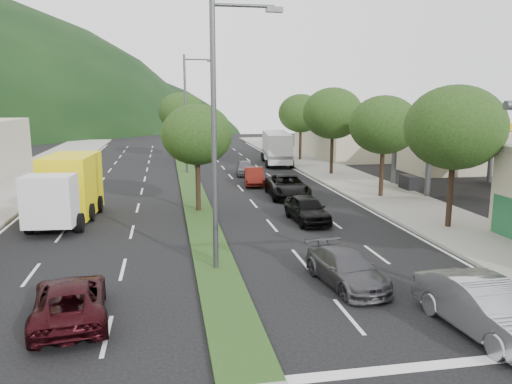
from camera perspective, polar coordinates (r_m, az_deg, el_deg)
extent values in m
cube|color=gray|center=(38.34, 11.68, 0.92)|extent=(5.00, 90.00, 0.15)
cube|color=#203D16|center=(38.60, -7.56, 1.09)|extent=(1.60, 56.00, 0.12)
cube|color=silver|center=(38.18, 22.84, 7.71)|extent=(12.00, 8.00, 0.50)
cube|color=#E3AB0B|center=(38.19, 22.81, 7.18)|extent=(12.20, 8.20, 0.50)
cylinder|color=#47494C|center=(34.19, 19.15, 3.15)|extent=(0.36, 0.36, 4.60)
cylinder|color=#47494C|center=(38.59, 15.53, 4.15)|extent=(0.36, 0.36, 4.60)
cylinder|color=#47494C|center=(42.67, 25.29, 4.11)|extent=(0.36, 0.36, 4.60)
cube|color=black|center=(36.61, 17.08, 0.96)|extent=(0.80, 1.60, 1.10)
cube|color=black|center=(40.89, 27.10, 1.23)|extent=(0.80, 1.60, 1.10)
cube|color=beige|center=(58.18, 11.24, 6.71)|extent=(10.00, 16.00, 5.20)
cylinder|color=black|center=(26.33, 21.34, 0.37)|extent=(0.28, 0.28, 3.81)
ellipsoid|color=black|center=(26.00, 21.79, 6.87)|extent=(4.80, 4.80, 4.08)
cylinder|color=black|center=(33.33, 14.18, 2.61)|extent=(0.28, 0.28, 3.58)
ellipsoid|color=black|center=(33.06, 14.41, 7.45)|extent=(4.40, 4.40, 3.74)
cylinder|color=black|center=(42.54, 8.65, 4.73)|extent=(0.28, 0.28, 3.92)
ellipsoid|color=black|center=(42.34, 8.77, 8.88)|extent=(5.00, 5.00, 4.25)
cylinder|color=black|center=(52.07, 5.09, 5.76)|extent=(0.28, 0.28, 3.70)
ellipsoid|color=black|center=(51.90, 5.14, 8.95)|extent=(4.60, 4.60, 3.91)
cylinder|color=black|center=(28.47, -6.65, 1.25)|extent=(0.28, 0.28, 3.36)
ellipsoid|color=black|center=(28.16, -6.77, 6.55)|extent=(4.00, 4.00, 3.40)
cylinder|color=black|center=(54.24, -8.45, 5.91)|extent=(0.28, 0.28, 3.81)
ellipsoid|color=black|center=(54.08, -8.53, 9.07)|extent=(4.80, 4.80, 4.08)
cylinder|color=#47494C|center=(18.17, -4.81, 6.12)|extent=(0.20, 0.20, 10.00)
cylinder|color=#47494C|center=(18.53, -1.43, 20.52)|extent=(2.20, 0.12, 0.12)
cube|color=#47494C|center=(18.71, 2.12, 20.11)|extent=(0.60, 0.25, 0.18)
cylinder|color=#47494C|center=(43.09, -8.05, 8.68)|extent=(0.20, 0.20, 10.00)
cylinder|color=#47494C|center=(43.24, -6.71, 14.82)|extent=(2.20, 0.12, 0.12)
cube|color=#47494C|center=(43.32, -5.20, 14.70)|extent=(0.60, 0.25, 0.18)
imported|color=#95979B|center=(15.45, 24.64, -11.88)|extent=(2.05, 4.74, 1.52)
imported|color=black|center=(15.87, -20.48, -11.54)|extent=(2.61, 4.65, 1.23)
imported|color=black|center=(26.40, 5.87, -1.93)|extent=(1.80, 4.14, 1.39)
imported|color=#434246|center=(17.85, 10.27, -8.56)|extent=(2.25, 4.36, 1.21)
imported|color=#54140E|center=(37.45, -0.22, 1.80)|extent=(1.87, 4.08, 1.30)
imported|color=black|center=(32.88, 3.59, 0.68)|extent=(2.73, 5.39, 1.46)
imported|color=#57565B|center=(42.35, -1.26, 2.79)|extent=(1.90, 3.77, 1.23)
cube|color=silver|center=(25.41, -22.50, -0.93)|extent=(2.43, 1.87, 2.41)
cube|color=yellow|center=(29.05, -20.31, 0.80)|extent=(2.78, 4.59, 3.25)
cube|color=black|center=(28.50, -20.57, -2.08)|extent=(2.61, 6.24, 0.31)
cylinder|color=black|center=(25.74, -19.46, -3.33)|extent=(0.39, 0.97, 0.94)
cylinder|color=black|center=(26.44, -24.54, -3.33)|extent=(0.39, 0.97, 0.94)
cylinder|color=black|center=(27.91, -18.34, -2.20)|extent=(0.39, 0.97, 0.94)
cylinder|color=black|center=(28.55, -23.06, -2.24)|extent=(0.39, 0.97, 0.94)
cylinder|color=black|center=(29.89, -17.47, -1.32)|extent=(0.39, 0.97, 0.94)
cylinder|color=black|center=(30.49, -21.90, -1.37)|extent=(0.39, 0.97, 0.94)
cube|color=#BDBDBD|center=(49.24, 2.38, 5.23)|extent=(3.23, 8.33, 2.70)
cube|color=slate|center=(49.31, 2.37, 4.45)|extent=(3.29, 8.34, 0.32)
cylinder|color=black|center=(52.50, 0.80, 4.09)|extent=(0.41, 0.84, 0.81)
cylinder|color=black|center=(52.71, 3.25, 4.10)|extent=(0.41, 0.84, 0.81)
cylinder|color=black|center=(51.54, 0.87, 3.97)|extent=(0.41, 0.84, 0.81)
cylinder|color=black|center=(51.75, 3.37, 3.98)|extent=(0.41, 0.84, 0.81)
cylinder|color=black|center=(46.40, 1.33, 3.22)|extent=(0.41, 0.84, 0.81)
cylinder|color=black|center=(46.63, 4.09, 3.23)|extent=(0.41, 0.84, 0.81)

